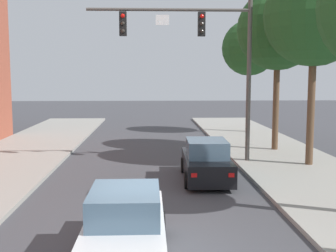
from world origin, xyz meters
TOP-DOWN VIEW (x-y plane):
  - ground_plane at (0.00, 0.00)m, footprint 120.00×120.00m
  - traffic_signal_mast at (2.48, 9.84)m, footprint 7.37×0.38m
  - car_lead_black at (2.28, 6.71)m, footprint 1.92×4.28m
  - car_following_white at (-0.46, -0.45)m, footprint 1.85×4.25m
  - street_tree_second at (7.13, 8.82)m, footprint 4.31×4.31m
  - street_tree_third at (6.74, 12.77)m, footprint 4.24×4.24m
  - street_tree_farthest at (6.97, 20.15)m, footprint 3.80×3.80m

SIDE VIEW (x-z plane):
  - ground_plane at x=0.00m, z-range 0.00..0.00m
  - car_lead_black at x=2.28m, z-range -0.08..1.52m
  - car_following_white at x=-0.46m, z-range -0.08..1.52m
  - traffic_signal_mast at x=2.48m, z-range 1.63..9.13m
  - street_tree_farthest at x=6.97m, z-range 2.07..9.76m
  - street_tree_third at x=6.74m, z-range 2.21..10.62m
  - street_tree_second at x=7.13m, z-range 2.27..10.86m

